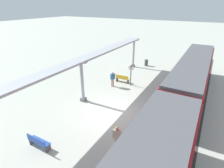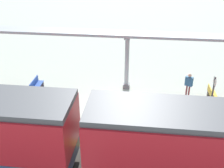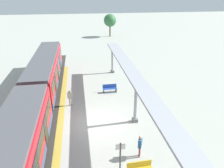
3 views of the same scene
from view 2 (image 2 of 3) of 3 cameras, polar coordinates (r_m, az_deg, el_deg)
name	(u,v)px [view 2 (image 2 of 3)]	position (r m, az deg, el deg)	size (l,w,h in m)	color
ground_plane	(118,111)	(17.17, 1.23, -5.37)	(176.00, 176.00, 0.00)	#ABAFA3
tactile_edge_strip	(112,146)	(14.64, -0.04, -12.02)	(0.53, 29.18, 0.01)	gold
canopy_pillar_second	(127,62)	(18.89, 2.94, 4.27)	(1.10, 0.44, 3.70)	slate
canopy_beam	(122,34)	(18.25, 2.07, 9.81)	(1.20, 23.31, 0.16)	#A8AAB2
bench_near_end	(36,86)	(19.67, -14.72, -0.30)	(1.50, 0.45, 0.86)	#2549A5
bench_mid_platform	(212,95)	(18.94, 19.08, -2.10)	(1.51, 0.48, 0.86)	gold
platform_info_sign	(213,91)	(17.51, 19.24, -1.32)	(0.56, 0.10, 2.20)	#4C4C51
passenger_waiting_near_edge	(50,115)	(15.36, -12.15, -6.03)	(0.49, 0.30, 1.59)	gray
passenger_by_the_benches	(189,83)	(18.77, 14.88, 0.27)	(0.40, 0.52, 1.64)	brown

